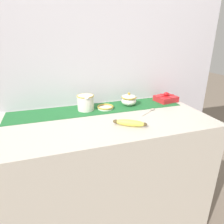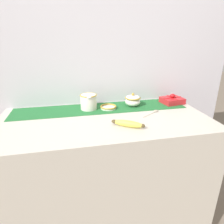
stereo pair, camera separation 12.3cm
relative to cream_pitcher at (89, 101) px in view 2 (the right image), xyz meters
name	(u,v)px [view 2 (the right image)]	position (x,y,z in m)	size (l,w,h in m)	color
ground_plane	(107,224)	(0.08, -0.19, -0.97)	(12.00, 12.00, 0.00)	#7A6B5B
countertop	(106,177)	(0.08, -0.19, -0.52)	(1.33, 0.64, 0.91)	beige
back_wall	(97,65)	(0.08, 0.15, 0.23)	(2.13, 0.04, 2.40)	silver
table_runner	(100,108)	(0.08, 0.00, -0.06)	(1.22, 0.24, 0.00)	#236B33
cream_pitcher	(89,101)	(0.00, 0.00, 0.00)	(0.12, 0.14, 0.11)	white
sugar_bowl	(133,100)	(0.32, 0.00, -0.01)	(0.11, 0.11, 0.10)	white
small_dish	(108,107)	(0.14, -0.02, -0.05)	(0.12, 0.12, 0.02)	white
banana	(128,124)	(0.19, -0.34, -0.04)	(0.18, 0.13, 0.04)	#DBCC4C
spoon	(155,111)	(0.44, -0.15, -0.06)	(0.15, 0.11, 0.01)	#A89E89
gift_box	(172,100)	(0.64, 0.00, -0.03)	(0.17, 0.15, 0.07)	red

